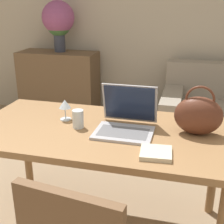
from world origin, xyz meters
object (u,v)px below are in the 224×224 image
at_px(laptop, 126,119).
at_px(handbag, 198,115).
at_px(wine_glass, 65,105).
at_px(flower_vase, 58,20).
at_px(drinking_glass, 78,119).

xyz_separation_m(laptop, handbag, (0.42, 0.04, 0.05)).
bearing_deg(wine_glass, flower_vase, 114.30).
height_order(laptop, flower_vase, flower_vase).
relative_size(laptop, flower_vase, 0.58).
bearing_deg(flower_vase, wine_glass, -65.70).
distance_m(laptop, wine_glass, 0.43).
distance_m(laptop, flower_vase, 2.23).
distance_m(wine_glass, handbag, 0.85).
bearing_deg(laptop, drinking_glass, -170.59).
xyz_separation_m(laptop, drinking_glass, (-0.30, -0.05, -0.01)).
bearing_deg(flower_vase, handbag, -47.33).
bearing_deg(flower_vase, laptop, -56.11).
relative_size(wine_glass, handbag, 0.47).
relative_size(laptop, handbag, 1.16).
bearing_deg(drinking_glass, laptop, 9.41).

